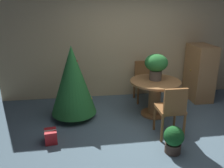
{
  "coord_description": "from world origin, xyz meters",
  "views": [
    {
      "loc": [
        -1.24,
        -3.5,
        2.26
      ],
      "look_at": [
        -0.65,
        0.44,
        0.89
      ],
      "focal_mm": 39.62,
      "sensor_mm": 36.0,
      "label": 1
    }
  ],
  "objects_px": {
    "wooden_chair_far": "(144,79)",
    "wooden_cabinet": "(200,73)",
    "wooden_chair_near": "(172,108)",
    "potted_plant": "(174,139)",
    "flower_vase": "(156,64)",
    "gift_box_red": "(51,136)",
    "holiday_tree": "(73,80)",
    "round_dining_table": "(155,93)"
  },
  "relations": [
    {
      "from": "flower_vase",
      "to": "wooden_cabinet",
      "type": "xyz_separation_m",
      "value": [
        1.28,
        0.64,
        -0.41
      ]
    },
    {
      "from": "gift_box_red",
      "to": "wooden_cabinet",
      "type": "height_order",
      "value": "wooden_cabinet"
    },
    {
      "from": "gift_box_red",
      "to": "wooden_cabinet",
      "type": "relative_size",
      "value": 0.2
    },
    {
      "from": "wooden_chair_near",
      "to": "holiday_tree",
      "type": "height_order",
      "value": "holiday_tree"
    },
    {
      "from": "wooden_chair_near",
      "to": "potted_plant",
      "type": "bearing_deg",
      "value": -104.76
    },
    {
      "from": "round_dining_table",
      "to": "wooden_chair_near",
      "type": "height_order",
      "value": "wooden_chair_near"
    },
    {
      "from": "potted_plant",
      "to": "flower_vase",
      "type": "bearing_deg",
      "value": 84.69
    },
    {
      "from": "wooden_chair_near",
      "to": "wooden_cabinet",
      "type": "xyz_separation_m",
      "value": [
        1.3,
        1.59,
        0.11
      ]
    },
    {
      "from": "gift_box_red",
      "to": "flower_vase",
      "type": "bearing_deg",
      "value": 22.29
    },
    {
      "from": "wooden_chair_near",
      "to": "wooden_cabinet",
      "type": "distance_m",
      "value": 2.06
    },
    {
      "from": "gift_box_red",
      "to": "potted_plant",
      "type": "xyz_separation_m",
      "value": [
        1.9,
        -0.57,
        0.12
      ]
    },
    {
      "from": "flower_vase",
      "to": "wooden_chair_far",
      "type": "height_order",
      "value": "flower_vase"
    },
    {
      "from": "wooden_chair_near",
      "to": "flower_vase",
      "type": "bearing_deg",
      "value": 89.25
    },
    {
      "from": "wooden_chair_near",
      "to": "wooden_cabinet",
      "type": "height_order",
      "value": "wooden_cabinet"
    },
    {
      "from": "round_dining_table",
      "to": "potted_plant",
      "type": "relative_size",
      "value": 2.28
    },
    {
      "from": "holiday_tree",
      "to": "gift_box_red",
      "type": "relative_size",
      "value": 5.73
    },
    {
      "from": "wooden_chair_far",
      "to": "wooden_cabinet",
      "type": "distance_m",
      "value": 1.31
    },
    {
      "from": "wooden_chair_near",
      "to": "wooden_chair_far",
      "type": "xyz_separation_m",
      "value": [
        0.0,
        1.72,
        -0.03
      ]
    },
    {
      "from": "round_dining_table",
      "to": "gift_box_red",
      "type": "height_order",
      "value": "round_dining_table"
    },
    {
      "from": "wooden_chair_near",
      "to": "potted_plant",
      "type": "height_order",
      "value": "wooden_chair_near"
    },
    {
      "from": "round_dining_table",
      "to": "wooden_chair_far",
      "type": "height_order",
      "value": "wooden_chair_far"
    },
    {
      "from": "flower_vase",
      "to": "gift_box_red",
      "type": "bearing_deg",
      "value": -157.71
    },
    {
      "from": "wooden_chair_far",
      "to": "wooden_cabinet",
      "type": "relative_size",
      "value": 0.71
    },
    {
      "from": "round_dining_table",
      "to": "flower_vase",
      "type": "height_order",
      "value": "flower_vase"
    },
    {
      "from": "wooden_chair_near",
      "to": "gift_box_red",
      "type": "distance_m",
      "value": 2.06
    },
    {
      "from": "flower_vase",
      "to": "wooden_chair_near",
      "type": "xyz_separation_m",
      "value": [
        -0.01,
        -0.95,
        -0.52
      ]
    },
    {
      "from": "wooden_cabinet",
      "to": "potted_plant",
      "type": "xyz_separation_m",
      "value": [
        -1.41,
        -2.04,
        -0.41
      ]
    },
    {
      "from": "wooden_chair_far",
      "to": "holiday_tree",
      "type": "relative_size",
      "value": 0.62
    },
    {
      "from": "flower_vase",
      "to": "holiday_tree",
      "type": "height_order",
      "value": "holiday_tree"
    },
    {
      "from": "holiday_tree",
      "to": "wooden_cabinet",
      "type": "xyz_separation_m",
      "value": [
        2.92,
        0.6,
        -0.15
      ]
    },
    {
      "from": "gift_box_red",
      "to": "wooden_chair_near",
      "type": "bearing_deg",
      "value": -3.49
    },
    {
      "from": "wooden_chair_far",
      "to": "potted_plant",
      "type": "xyz_separation_m",
      "value": [
        -0.12,
        -2.17,
        -0.28
      ]
    },
    {
      "from": "wooden_chair_near",
      "to": "round_dining_table",
      "type": "bearing_deg",
      "value": 90.0
    },
    {
      "from": "flower_vase",
      "to": "wooden_chair_far",
      "type": "bearing_deg",
      "value": 90.93
    },
    {
      "from": "wooden_chair_near",
      "to": "wooden_chair_far",
      "type": "distance_m",
      "value": 1.72
    },
    {
      "from": "wooden_chair_near",
      "to": "gift_box_red",
      "type": "height_order",
      "value": "wooden_chair_near"
    },
    {
      "from": "wooden_chair_near",
      "to": "holiday_tree",
      "type": "bearing_deg",
      "value": 148.6
    },
    {
      "from": "round_dining_table",
      "to": "wooden_chair_near",
      "type": "distance_m",
      "value": 0.9
    },
    {
      "from": "wooden_chair_far",
      "to": "holiday_tree",
      "type": "height_order",
      "value": "holiday_tree"
    },
    {
      "from": "flower_vase",
      "to": "holiday_tree",
      "type": "xyz_separation_m",
      "value": [
        -1.64,
        0.04,
        -0.26
      ]
    },
    {
      "from": "wooden_chair_near",
      "to": "wooden_cabinet",
      "type": "bearing_deg",
      "value": 50.88
    },
    {
      "from": "wooden_cabinet",
      "to": "flower_vase",
      "type": "bearing_deg",
      "value": -153.51
    }
  ]
}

